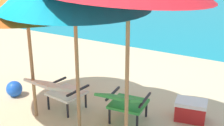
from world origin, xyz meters
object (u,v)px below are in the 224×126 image
at_px(lounge_chair_right, 124,101).
at_px(cooler_box, 191,110).
at_px(lounge_chair_left, 58,90).
at_px(beach_ball, 14,89).

bearing_deg(lounge_chair_right, cooler_box, 38.75).
height_order(lounge_chair_left, beach_ball, lounge_chair_left).
relative_size(lounge_chair_right, beach_ball, 3.24).
xyz_separation_m(lounge_chair_left, cooler_box, (1.90, 0.80, -0.24)).
distance_m(lounge_chair_left, cooler_box, 2.08).
bearing_deg(cooler_box, lounge_chair_left, -157.05).
bearing_deg(cooler_box, lounge_chair_right, -141.25).
distance_m(lounge_chair_left, lounge_chair_right, 1.09).
xyz_separation_m(lounge_chair_right, cooler_box, (0.81, 0.65, -0.24)).
distance_m(lounge_chair_left, beach_ball, 1.10).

